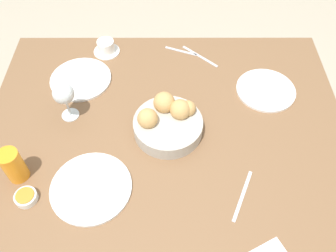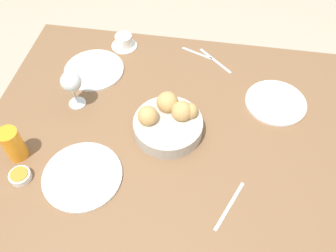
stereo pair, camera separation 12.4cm
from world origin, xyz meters
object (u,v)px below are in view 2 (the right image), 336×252
Objects in this scene: knife_silver at (215,61)px; spoon_coffee at (197,53)px; coffee_cup at (124,42)px; wine_glass at (71,83)px; jam_bowl_honey at (20,176)px; plate_far_center at (82,176)px; plate_near_left at (276,102)px; bread_basket at (168,121)px; fork_silver at (229,206)px; plate_near_right at (94,70)px; juice_glass at (13,144)px.

spoon_coffee is (0.08, -0.03, 0.00)m from knife_silver.
wine_glass is at bearing 74.76° from coffee_cup.
jam_bowl_honey is at bearing 48.99° from knife_silver.
plate_far_center is 2.33× the size of coffee_cup.
coffee_cup is (0.64, -0.23, 0.02)m from plate_near_left.
coffee_cup reaches higher than knife_silver.
spoon_coffee is at bearing -97.54° from bread_basket.
jam_bowl_honey is (0.18, 0.69, -0.01)m from coffee_cup.
jam_bowl_honey is 0.39× the size of fork_silver.
bread_basket reaches higher than jam_bowl_honey.
coffee_cup reaches higher than spoon_coffee.
knife_silver is at bearing -109.49° from bread_basket.
spoon_coffee is at bearing -75.51° from fork_silver.
plate_near_left is (-0.38, -0.19, -0.04)m from bread_basket.
wine_glass is 0.36m from jam_bowl_honey.
coffee_cup is (0.02, -0.66, 0.02)m from plate_far_center.
plate_near_right is 1.79× the size of spoon_coffee.
jam_bowl_honey is (0.82, 0.46, 0.01)m from plate_near_left.
juice_glass is at bearing 64.03° from wine_glass.
bread_basket is 1.37× the size of fork_silver.
plate_near_left is at bearing -154.10° from bread_basket.
juice_glass is 0.29m from wine_glass.
fork_silver is at bearing 176.81° from plate_far_center.
plate_near_right is 1.37× the size of fork_silver.
plate_far_center reaches higher than spoon_coffee.
fork_silver and knife_silver have the same top height.
fork_silver is (-0.59, 0.33, -0.11)m from wine_glass.
fork_silver is at bearing 104.49° from spoon_coffee.
plate_near_left reaches higher than knife_silver.
knife_silver is (-0.50, -0.32, -0.11)m from wine_glass.
wine_glass is (0.36, -0.06, 0.07)m from bread_basket.
plate_far_center is 1.78× the size of knife_silver.
juice_glass is at bearing 42.98° from knife_silver.
coffee_cup is 0.40m from knife_silver.
bread_basket is 3.51× the size of jam_bowl_honey.
bread_basket is 0.94× the size of plate_far_center.
plate_near_right is at bearing -99.74° from jam_bowl_honey.
plate_far_center is (0.63, 0.42, 0.00)m from plate_near_left.
fork_silver is (0.15, 0.45, -0.00)m from plate_near_left.
fork_silver is (-0.67, -0.01, -0.01)m from jam_bowl_honey.
plate_near_right is at bearing 63.15° from coffee_cup.
plate_near_left is at bearing 175.22° from plate_near_right.
bread_basket is at bearing -147.87° from jam_bowl_honey.
wine_glass reaches higher than bread_basket.
jam_bowl_honey is at bearing 54.63° from spoon_coffee.
wine_glass reaches higher than jam_bowl_honey.
wine_glass is at bearing -103.19° from jam_bowl_honey.
spoon_coffee is (-0.32, -0.00, -0.02)m from coffee_cup.
plate_far_center is 0.66m from coffee_cup.
plate_near_left and plate_far_center have the same top height.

